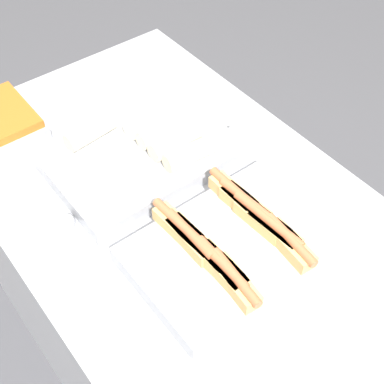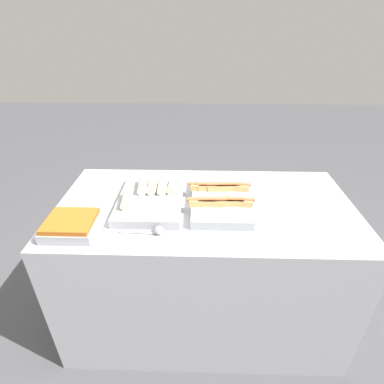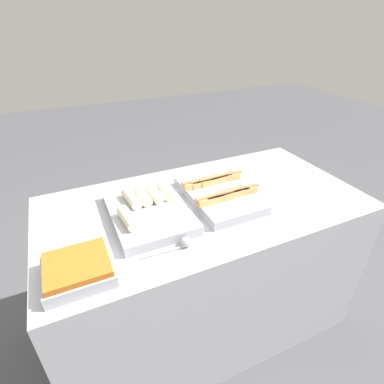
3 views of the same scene
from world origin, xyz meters
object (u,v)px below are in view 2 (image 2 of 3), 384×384
Objects in this scene: tray_side_front at (71,225)px; tray_hotdogs at (220,199)px; tray_wraps at (151,197)px; serving_spoon_far at (167,178)px; serving_spoon_near at (155,231)px.

tray_hotdogs is at bearing 19.63° from tray_side_front.
serving_spoon_far is (0.06, 0.27, -0.02)m from tray_wraps.
tray_hotdogs is at bearing 39.91° from serving_spoon_near.
serving_spoon_far is at bearing 89.90° from serving_spoon_near.
tray_hotdogs is 0.39m from tray_wraps.
tray_hotdogs is 0.43m from serving_spoon_near.
tray_side_front is at bearing -142.34° from tray_wraps.
tray_hotdogs is at bearing -1.31° from tray_wraps.
serving_spoon_near is 0.99× the size of serving_spoon_far.
tray_hotdogs is 2.15× the size of serving_spoon_far.
serving_spoon_far is (-0.33, 0.27, -0.02)m from tray_hotdogs.
tray_wraps is 0.27m from serving_spoon_far.
serving_spoon_near is (0.06, -0.28, -0.02)m from tray_wraps.
serving_spoon_near is (-0.33, -0.27, -0.02)m from tray_hotdogs.
tray_wraps is 2.17× the size of serving_spoon_far.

